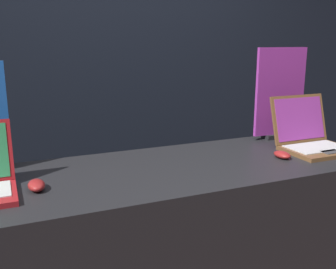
# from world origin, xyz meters

# --- Properties ---
(wall_back) EXTENTS (8.00, 0.05, 2.80)m
(wall_back) POSITION_xyz_m (0.00, 1.53, 1.40)
(wall_back) COLOR black
(wall_back) RESTS_ON ground_plane
(display_counter) EXTENTS (2.02, 0.67, 0.89)m
(display_counter) POSITION_xyz_m (0.00, 0.34, 0.44)
(display_counter) COLOR black
(display_counter) RESTS_ON ground_plane
(mouse_front) EXTENTS (0.06, 0.11, 0.04)m
(mouse_front) POSITION_xyz_m (-0.56, 0.28, 0.91)
(mouse_front) COLOR maroon
(mouse_front) RESTS_ON display_counter
(laptop_back) EXTENTS (0.34, 0.33, 0.27)m
(laptop_back) POSITION_xyz_m (0.80, 0.32, 0.95)
(laptop_back) COLOR brown
(laptop_back) RESTS_ON display_counter
(mouse_back) EXTENTS (0.06, 0.10, 0.03)m
(mouse_back) POSITION_xyz_m (0.56, 0.25, 0.90)
(mouse_back) COLOR maroon
(mouse_back) RESTS_ON display_counter
(promo_stand_back) EXTENTS (0.32, 0.07, 0.51)m
(promo_stand_back) POSITION_xyz_m (0.80, 0.59, 1.13)
(promo_stand_back) COLOR black
(promo_stand_back) RESTS_ON display_counter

